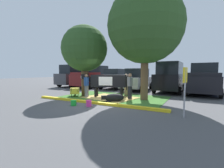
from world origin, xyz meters
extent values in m
plane|color=#4C4C4F|center=(0.00, 0.00, 0.00)|extent=(80.00, 80.00, 0.00)
cube|color=#386B28|center=(-0.24, 1.77, 0.01)|extent=(6.83, 4.25, 0.02)
cube|color=yellow|center=(-0.24, -0.50, 0.06)|extent=(8.03, 0.24, 0.12)
cube|color=tan|center=(-0.31, 1.54, 0.03)|extent=(3.57, 2.93, 0.04)
cylinder|color=#4C3823|center=(-2.35, 1.54, 1.11)|extent=(0.50, 0.50, 2.23)
sphere|color=#2D5123|center=(-2.35, 1.54, 3.35)|extent=(3.21, 3.21, 3.21)
cylinder|color=brown|center=(1.87, 1.94, 1.44)|extent=(0.45, 0.45, 2.87)
sphere|color=#2D5123|center=(1.87, 1.94, 4.45)|extent=(4.50, 4.50, 4.50)
cube|color=black|center=(-0.50, 1.74, 1.11)|extent=(2.40, 1.43, 0.80)
cube|color=white|center=(-0.64, 1.69, 1.11)|extent=(1.09, 0.98, 0.56)
cylinder|color=black|center=(-1.76, 1.29, 1.21)|extent=(0.70, 0.51, 0.58)
cube|color=black|center=(-2.06, 1.19, 1.39)|extent=(0.50, 0.39, 0.32)
cube|color=white|center=(-2.25, 1.12, 1.35)|extent=(0.18, 0.23, 0.20)
cylinder|color=black|center=(-1.23, 1.22, 0.35)|extent=(0.14, 0.14, 0.71)
cylinder|color=black|center=(-1.40, 1.68, 0.35)|extent=(0.14, 0.14, 0.71)
cylinder|color=black|center=(0.39, 1.79, 0.35)|extent=(0.14, 0.14, 0.71)
cylinder|color=black|center=(0.23, 2.25, 0.35)|extent=(0.14, 0.14, 0.71)
cylinder|color=black|center=(0.63, 2.14, 0.86)|extent=(0.06, 0.06, 0.70)
ellipsoid|color=black|center=(0.59, 0.48, 0.24)|extent=(1.18, 1.01, 0.48)
cube|color=black|center=(0.09, 0.14, 0.26)|extent=(0.34, 0.32, 0.22)
cube|color=silver|center=(-0.01, 0.08, 0.26)|extent=(0.11, 0.12, 0.16)
cylinder|color=black|center=(0.40, 0.13, 0.06)|extent=(0.35, 0.28, 0.10)
cylinder|color=slate|center=(-1.80, 1.00, 0.40)|extent=(0.26, 0.26, 0.80)
cylinder|color=#23478C|center=(-1.80, 1.00, 1.07)|extent=(0.34, 0.34, 0.55)
sphere|color=#8C664C|center=(-1.80, 1.00, 1.46)|extent=(0.22, 0.22, 0.22)
cylinder|color=#23478C|center=(-1.93, 1.18, 1.10)|extent=(0.09, 0.09, 0.52)
cylinder|color=#23478C|center=(-1.66, 0.83, 1.10)|extent=(0.09, 0.09, 0.52)
cylinder|color=black|center=(1.05, 1.65, 0.41)|extent=(0.26, 0.26, 0.83)
cylinder|color=slate|center=(1.05, 1.65, 1.11)|extent=(0.34, 0.34, 0.57)
sphere|color=#8C664C|center=(1.05, 1.65, 1.50)|extent=(0.22, 0.22, 0.22)
cylinder|color=slate|center=(1.13, 1.44, 1.14)|extent=(0.09, 0.09, 0.54)
cylinder|color=slate|center=(0.98, 1.86, 1.14)|extent=(0.09, 0.09, 0.54)
cylinder|color=#9E7F5B|center=(0.10, 3.28, 0.40)|extent=(0.26, 0.26, 0.81)
cylinder|color=black|center=(0.10, 3.28, 1.08)|extent=(0.34, 0.34, 0.55)
sphere|color=tan|center=(0.10, 3.28, 1.47)|extent=(0.22, 0.22, 0.22)
cylinder|color=black|center=(0.31, 3.23, 1.11)|extent=(0.09, 0.09, 0.53)
cylinder|color=black|center=(-0.12, 3.33, 1.11)|extent=(0.09, 0.09, 0.53)
cube|color=gold|center=(-2.74, 0.92, 0.40)|extent=(1.04, 1.07, 0.36)
cylinder|color=black|center=(-3.06, 1.30, 0.18)|extent=(0.31, 0.34, 0.36)
cylinder|color=black|center=(-2.71, 0.54, 0.12)|extent=(0.04, 0.04, 0.24)
cylinder|color=black|center=(-2.38, 0.83, 0.12)|extent=(0.04, 0.04, 0.24)
cylinder|color=black|center=(-2.49, 0.28, 0.52)|extent=(0.37, 0.43, 0.23)
cylinder|color=black|center=(-2.15, 0.56, 0.52)|extent=(0.37, 0.43, 0.23)
cylinder|color=#99999E|center=(4.32, -1.04, 0.92)|extent=(0.06, 0.06, 1.84)
cube|color=yellow|center=(4.32, -1.04, 1.59)|extent=(0.12, 0.44, 0.56)
cylinder|color=green|center=(-0.77, -1.39, 0.13)|extent=(0.29, 0.29, 0.26)
torus|color=green|center=(-0.77, -1.39, 0.26)|extent=(0.31, 0.31, 0.02)
cylinder|color=#EA3893|center=(0.03, -1.17, 0.15)|extent=(0.27, 0.27, 0.30)
torus|color=#EA3893|center=(0.03, -1.17, 0.30)|extent=(0.29, 0.29, 0.02)
cube|color=#3D3D42|center=(-8.25, 7.01, 0.92)|extent=(2.00, 4.64, 1.20)
cube|color=black|center=(-8.25, 7.01, 2.02)|extent=(1.74, 3.24, 1.00)
cylinder|color=black|center=(-9.17, 8.52, 0.32)|extent=(0.23, 0.64, 0.64)
cylinder|color=black|center=(-7.27, 8.48, 0.32)|extent=(0.23, 0.64, 0.64)
cylinder|color=black|center=(-9.23, 5.54, 0.32)|extent=(0.23, 0.64, 0.64)
cylinder|color=black|center=(-7.33, 5.49, 0.32)|extent=(0.23, 0.64, 0.64)
cube|color=maroon|center=(-5.64, 7.12, 0.87)|extent=(2.12, 5.44, 1.10)
cube|color=black|center=(-5.62, 8.06, 1.92)|extent=(1.88, 1.84, 1.00)
cube|color=maroon|center=(-5.67, 5.90, 1.54)|extent=(1.96, 2.74, 0.24)
cylinder|color=black|center=(-6.61, 8.89, 0.32)|extent=(0.23, 0.64, 0.64)
cylinder|color=black|center=(-4.61, 8.85, 0.32)|extent=(0.23, 0.64, 0.64)
cylinder|color=black|center=(-6.68, 5.38, 0.32)|extent=(0.23, 0.64, 0.64)
cylinder|color=black|center=(-4.68, 5.34, 0.32)|extent=(0.23, 0.64, 0.64)
cube|color=#B7B7BC|center=(-2.76, 7.12, 0.77)|extent=(1.90, 4.44, 0.90)
cube|color=black|center=(-2.76, 7.12, 1.62)|extent=(1.63, 2.23, 0.80)
cylinder|color=black|center=(-3.63, 8.57, 0.32)|extent=(0.23, 0.64, 0.64)
cylinder|color=black|center=(-1.83, 8.53, 0.32)|extent=(0.23, 0.64, 0.64)
cylinder|color=black|center=(-3.69, 5.72, 0.32)|extent=(0.23, 0.64, 0.64)
cylinder|color=black|center=(-1.89, 5.68, 0.32)|extent=(0.23, 0.64, 0.64)
cube|color=#B7B7BC|center=(-0.26, 6.69, 0.77)|extent=(1.90, 4.44, 0.90)
cube|color=black|center=(-0.26, 6.69, 1.62)|extent=(1.63, 2.23, 0.80)
cylinder|color=black|center=(-1.13, 8.14, 0.32)|extent=(0.23, 0.64, 0.64)
cylinder|color=black|center=(0.67, 8.10, 0.32)|extent=(0.23, 0.64, 0.64)
cylinder|color=black|center=(-1.19, 5.28, 0.32)|extent=(0.23, 0.64, 0.64)
cylinder|color=black|center=(0.61, 5.24, 0.32)|extent=(0.23, 0.64, 0.64)
cube|color=black|center=(2.66, 6.68, 0.92)|extent=(2.00, 4.64, 1.20)
cube|color=black|center=(2.66, 6.68, 2.02)|extent=(1.74, 3.24, 1.00)
cylinder|color=black|center=(1.74, 8.19, 0.32)|extent=(0.23, 0.64, 0.64)
cylinder|color=black|center=(3.64, 8.15, 0.32)|extent=(0.23, 0.64, 0.64)
cylinder|color=black|center=(1.68, 5.20, 0.32)|extent=(0.23, 0.64, 0.64)
cylinder|color=black|center=(3.58, 5.16, 0.32)|extent=(0.23, 0.64, 0.64)
cube|color=black|center=(5.11, 6.62, 0.87)|extent=(2.12, 5.44, 1.10)
cube|color=black|center=(5.13, 7.56, 1.92)|extent=(1.88, 1.84, 1.00)
cube|color=black|center=(5.08, 5.40, 1.54)|extent=(1.96, 2.74, 0.24)
cylinder|color=black|center=(4.15, 8.39, 0.32)|extent=(0.23, 0.64, 0.64)
cylinder|color=black|center=(6.15, 8.35, 0.32)|extent=(0.23, 0.64, 0.64)
cylinder|color=black|center=(4.07, 4.89, 0.32)|extent=(0.23, 0.64, 0.64)
cylinder|color=black|center=(6.07, 4.84, 0.32)|extent=(0.23, 0.64, 0.64)
camera|label=1|loc=(4.73, -7.37, 1.70)|focal=25.26mm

